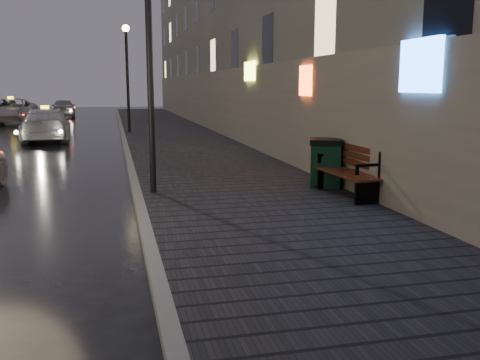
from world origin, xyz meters
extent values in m
plane|color=black|center=(0.00, 0.00, 0.00)|extent=(120.00, 120.00, 0.00)
cube|color=black|center=(3.90, 21.00, 0.07)|extent=(4.60, 58.00, 0.15)
cube|color=slate|center=(1.50, 21.00, 0.07)|extent=(0.20, 58.00, 0.15)
cube|color=#605B54|center=(7.10, 25.00, 6.50)|extent=(1.80, 50.00, 13.00)
cylinder|color=black|center=(1.85, 6.00, 2.65)|extent=(0.14, 0.14, 5.00)
cylinder|color=black|center=(1.85, 22.00, 2.65)|extent=(0.14, 0.14, 5.00)
sphere|color=#FFD88C|center=(1.85, 22.00, 5.25)|extent=(0.36, 0.36, 0.36)
cube|color=black|center=(5.90, 3.78, 0.38)|extent=(0.58, 0.10, 0.46)
cube|color=black|center=(6.15, 3.80, 0.78)|extent=(0.07, 0.07, 0.80)
cube|color=black|center=(5.84, 3.78, 0.93)|extent=(0.48, 0.08, 0.06)
cube|color=black|center=(5.80, 5.50, 0.38)|extent=(0.58, 0.10, 0.46)
cube|color=black|center=(6.05, 5.52, 0.78)|extent=(0.07, 0.07, 0.80)
cube|color=black|center=(5.74, 5.50, 0.93)|extent=(0.48, 0.08, 0.06)
cube|color=#3D1A0D|center=(5.85, 4.64, 0.64)|extent=(0.83, 2.10, 0.05)
cube|color=#3D1A0D|center=(6.12, 4.66, 0.98)|extent=(0.16, 2.06, 0.46)
cube|color=black|center=(5.80, 5.76, 0.64)|extent=(0.88, 0.88, 0.99)
cube|color=black|center=(5.80, 5.76, 1.20)|extent=(0.95, 0.95, 0.12)
imported|color=white|center=(-1.89, 19.79, 0.73)|extent=(2.32, 5.12, 1.45)
imported|color=silver|center=(-5.49, 32.66, 0.82)|extent=(2.88, 5.95, 1.63)
imported|color=#9D9DA5|center=(-2.67, 38.56, 0.73)|extent=(2.06, 4.43, 1.47)
camera|label=1|loc=(1.03, -5.70, 2.47)|focal=40.00mm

